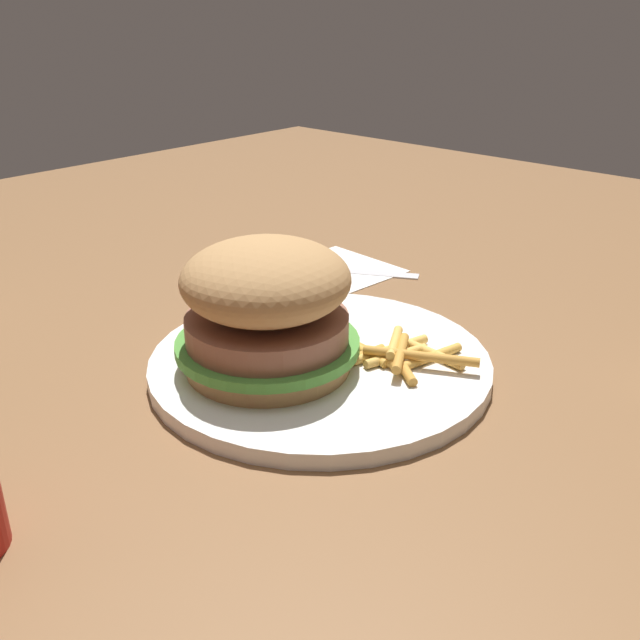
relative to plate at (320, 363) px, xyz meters
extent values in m
plane|color=brown|center=(-0.02, 0.01, -0.01)|extent=(1.60, 1.60, 0.00)
cylinder|color=white|center=(0.00, 0.00, 0.00)|extent=(0.26, 0.26, 0.01)
cylinder|color=tan|center=(0.02, 0.04, 0.01)|extent=(0.12, 0.12, 0.01)
cylinder|color=#4C9338|center=(0.02, 0.04, 0.02)|extent=(0.13, 0.13, 0.01)
cylinder|color=#8E5B47|center=(0.02, 0.04, 0.04)|extent=(0.12, 0.12, 0.02)
ellipsoid|color=tan|center=(0.02, 0.04, 0.07)|extent=(0.12, 0.12, 0.05)
cylinder|color=#E5B251|center=(-0.04, -0.04, 0.01)|extent=(0.02, 0.07, 0.01)
cylinder|color=#E5B251|center=(-0.05, -0.03, 0.01)|extent=(0.02, 0.05, 0.01)
cylinder|color=gold|center=(-0.03, -0.02, 0.01)|extent=(0.07, 0.02, 0.01)
cylinder|color=gold|center=(-0.07, -0.05, 0.01)|extent=(0.02, 0.06, 0.01)
cylinder|color=gold|center=(-0.03, -0.01, 0.01)|extent=(0.02, 0.05, 0.01)
cylinder|color=gold|center=(-0.03, -0.02, 0.01)|extent=(0.05, 0.02, 0.01)
cylinder|color=#E5B251|center=(-0.06, -0.06, 0.01)|extent=(0.06, 0.01, 0.01)
cylinder|color=gold|center=(-0.05, -0.03, 0.02)|extent=(0.03, 0.05, 0.01)
cylinder|color=gold|center=(-0.07, -0.04, 0.02)|extent=(0.08, 0.05, 0.01)
cylinder|color=#E5B251|center=(-0.04, -0.04, 0.02)|extent=(0.03, 0.04, 0.01)
cylinder|color=gold|center=(-0.06, -0.02, 0.01)|extent=(0.05, 0.04, 0.01)
cube|color=white|center=(0.13, -0.17, -0.01)|extent=(0.12, 0.12, 0.00)
cube|color=silver|center=(0.11, -0.19, 0.00)|extent=(0.10, 0.07, 0.00)
cube|color=silver|center=(0.17, -0.15, 0.00)|extent=(0.04, 0.04, 0.00)
cylinder|color=silver|center=(0.20, -0.14, 0.00)|extent=(0.03, 0.02, 0.00)
cylinder|color=silver|center=(0.20, -0.14, 0.00)|extent=(0.03, 0.02, 0.00)
cylinder|color=silver|center=(0.19, -0.13, 0.00)|extent=(0.03, 0.02, 0.00)
camera|label=1|loc=(-0.33, 0.36, 0.25)|focal=40.55mm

